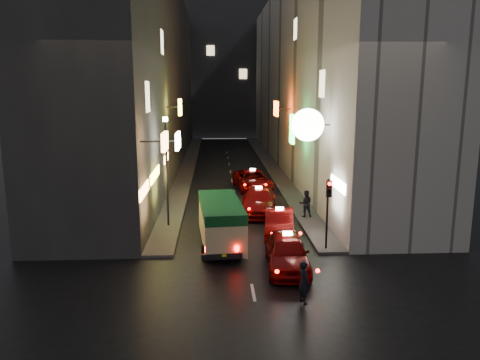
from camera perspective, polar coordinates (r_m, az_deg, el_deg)
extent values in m
plane|color=black|center=(15.54, 2.88, -19.74)|extent=(120.00, 120.00, 0.00)
cube|color=#383633|center=(47.71, -11.22, 12.26)|extent=(6.00, 52.00, 18.00)
cube|color=#F4A455|center=(22.62, -9.16, 4.65)|extent=(0.18, 1.61, 0.87)
cube|color=white|center=(27.96, -7.58, 4.75)|extent=(0.18, 2.01, 0.97)
cube|color=yellow|center=(35.21, -7.32, 8.81)|extent=(0.18, 1.28, 1.22)
cube|color=#F4A455|center=(23.56, -11.62, -1.23)|extent=(0.10, 2.92, 0.55)
cube|color=yellow|center=(27.65, -10.35, 0.66)|extent=(0.10, 3.82, 0.55)
cube|color=#F4A455|center=(33.96, -9.01, 2.66)|extent=(0.10, 2.68, 0.55)
cube|color=#FFE5B2|center=(25.50, -11.22, 9.93)|extent=(0.06, 1.30, 1.60)
cube|color=#FFE5B2|center=(33.57, -9.49, 16.24)|extent=(0.06, 1.30, 1.60)
cube|color=#ACA79D|center=(48.19, 8.44, 12.34)|extent=(6.00, 52.00, 18.00)
cylinder|color=white|center=(26.55, 8.27, 6.67)|extent=(1.82, 0.18, 1.82)
cube|color=#30F45B|center=(33.32, 6.38, 6.20)|extent=(0.18, 1.32, 2.06)
cube|color=#FF450C|center=(39.90, 4.42, 8.68)|extent=(0.18, 1.87, 1.24)
cube|color=white|center=(25.02, 11.89, -0.51)|extent=(0.10, 2.79, 0.55)
cube|color=#FFE5B2|center=(28.97, 9.98, 11.49)|extent=(0.06, 1.30, 1.60)
cube|color=#FFE5B2|center=(39.04, 6.77, 17.81)|extent=(0.06, 1.30, 1.60)
cube|color=#2E2E33|center=(79.32, -2.07, 13.43)|extent=(30.00, 10.00, 22.00)
cube|color=#464341|center=(47.99, -6.37, 1.69)|extent=(1.50, 52.00, 0.15)
cube|color=#464341|center=(48.24, 3.76, 1.79)|extent=(1.50, 52.00, 0.15)
cube|color=#D5C185|center=(23.72, -2.35, -5.03)|extent=(2.37, 5.62, 2.01)
cube|color=#0E491E|center=(23.52, -2.37, -3.21)|extent=(2.39, 5.64, 0.50)
cube|color=black|center=(23.93, -2.37, -4.38)|extent=(2.22, 3.44, 0.46)
cube|color=black|center=(21.44, -2.24, -9.27)|extent=(1.89, 0.34, 0.27)
cube|color=#FF0A05|center=(21.25, -4.11, -8.43)|extent=(0.16, 0.06, 0.26)
cube|color=#FF0A05|center=(21.27, -0.38, -8.39)|extent=(0.16, 0.06, 0.26)
cylinder|color=black|center=(25.70, -4.27, -6.10)|extent=(0.20, 0.69, 0.69)
cylinder|color=black|center=(22.39, -0.10, -8.73)|extent=(0.20, 0.69, 0.69)
imported|color=#720606|center=(21.15, 5.79, -8.40)|extent=(2.67, 5.83, 1.81)
cube|color=white|center=(20.84, 5.84, -5.81)|extent=(0.43, 0.20, 0.16)
sphere|color=#FF0A05|center=(18.64, 4.53, -11.07)|extent=(0.16, 0.16, 0.16)
sphere|color=#FF0A05|center=(18.91, 9.45, -10.85)|extent=(0.16, 0.16, 0.16)
imported|color=#720606|center=(25.74, 4.82, -4.97)|extent=(2.82, 5.43, 1.65)
cube|color=white|center=(25.50, 4.85, -2.99)|extent=(0.44, 0.24, 0.16)
sphere|color=#FF0A05|center=(23.40, 3.82, -6.56)|extent=(0.16, 0.16, 0.16)
sphere|color=#FF0A05|center=(23.62, 7.37, -6.46)|extent=(0.16, 0.16, 0.16)
imported|color=#720606|center=(30.24, 2.29, -2.29)|extent=(3.11, 6.02, 1.83)
cube|color=white|center=(30.03, 2.30, -0.43)|extent=(0.44, 0.24, 0.16)
sphere|color=#FF0A05|center=(27.65, 1.12, -3.53)|extent=(0.16, 0.16, 0.16)
sphere|color=#FF0A05|center=(27.81, 4.45, -3.48)|extent=(0.16, 0.16, 0.16)
imported|color=#720606|center=(37.07, 1.55, 0.19)|extent=(2.98, 5.80, 1.77)
cube|color=white|center=(36.89, 1.56, 1.67)|extent=(0.44, 0.23, 0.16)
sphere|color=#FF0A05|center=(34.54, 0.59, -0.59)|extent=(0.16, 0.16, 0.16)
sphere|color=#FF0A05|center=(34.67, 3.17, -0.56)|extent=(0.16, 0.16, 0.16)
imported|color=black|center=(18.03, 7.80, -11.90)|extent=(0.58, 0.72, 1.88)
imported|color=black|center=(28.97, 8.02, -2.65)|extent=(0.73, 0.48, 1.88)
cylinder|color=black|center=(23.33, 10.58, -4.10)|extent=(0.10, 0.10, 3.50)
cube|color=black|center=(22.85, 10.80, -1.07)|extent=(0.26, 0.18, 0.80)
sphere|color=#FF0A05|center=(22.69, 10.89, -0.46)|extent=(0.18, 0.18, 0.18)
sphere|color=black|center=(22.75, 10.86, -1.13)|extent=(0.17, 0.17, 0.17)
sphere|color=black|center=(22.81, 10.84, -1.79)|extent=(0.17, 0.17, 0.17)
cylinder|color=black|center=(26.83, -8.90, 0.71)|extent=(0.12, 0.12, 6.00)
cylinder|color=#FFE5BF|center=(26.45, -9.11, 7.33)|extent=(0.28, 0.28, 0.25)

